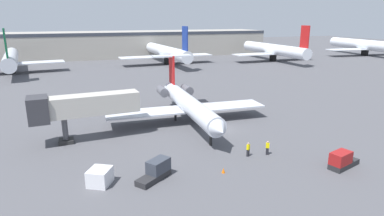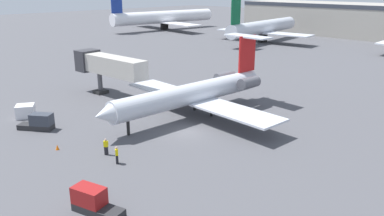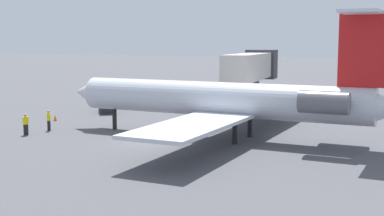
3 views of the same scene
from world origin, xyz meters
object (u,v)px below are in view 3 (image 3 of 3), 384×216
regional_jet (230,99)px  cargo_container_uld (138,100)px  traffic_cone_near (55,118)px  ground_crew_loader (26,124)px  ground_crew_marshaller (49,120)px  baggage_tug_lead (107,104)px  jet_bridge (252,67)px

regional_jet → cargo_container_uld: bearing=-132.2°
regional_jet → traffic_cone_near: regional_jet is taller
regional_jet → ground_crew_loader: bearing=-72.9°
ground_crew_marshaller → cargo_container_uld: (-16.72, -1.03, -0.05)m
ground_crew_loader → traffic_cone_near: 7.34m
ground_crew_loader → baggage_tug_lead: (-13.69, -1.31, -0.02)m
ground_crew_marshaller → baggage_tug_lead: (-11.32, -1.66, -0.02)m
traffic_cone_near → ground_crew_loader: bearing=20.2°
regional_jet → jet_bridge: (-15.79, -3.04, 1.59)m
baggage_tug_lead → jet_bridge: bearing=116.6°
ground_crew_loader → cargo_container_uld: ground_crew_loader is taller
ground_crew_marshaller → traffic_cone_near: ground_crew_marshaller is taller
ground_crew_loader → cargo_container_uld: (-19.09, -0.68, -0.05)m
regional_jet → cargo_container_uld: 21.59m
baggage_tug_lead → traffic_cone_near: 6.95m
regional_jet → jet_bridge: 16.15m
jet_bridge → ground_crew_loader: (20.46, -12.20, -3.79)m
ground_crew_loader → traffic_cone_near: bearing=-159.8°
ground_crew_loader → traffic_cone_near: (-6.87, -2.52, -0.58)m
jet_bridge → baggage_tug_lead: bearing=-63.4°
regional_jet → ground_crew_loader: regional_jet is taller
regional_jet → ground_crew_marshaller: regional_jet is taller
jet_bridge → traffic_cone_near: jet_bridge is taller
ground_crew_marshaller → baggage_tug_lead: baggage_tug_lead is taller
ground_crew_marshaller → cargo_container_uld: size_ratio=0.59×
regional_jet → traffic_cone_near: 18.10m
jet_bridge → regional_jet: bearing=10.9°
baggage_tug_lead → cargo_container_uld: baggage_tug_lead is taller
baggage_tug_lead → cargo_container_uld: size_ratio=1.42×
regional_jet → traffic_cone_near: bearing=-97.0°
jet_bridge → traffic_cone_near: (13.59, -14.72, -4.37)m
ground_crew_marshaller → baggage_tug_lead: 11.44m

